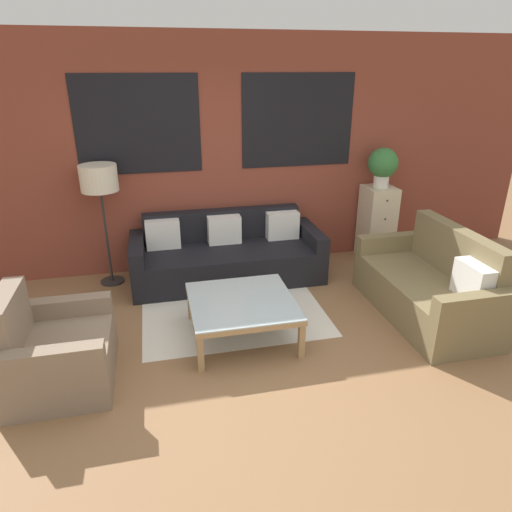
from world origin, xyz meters
TOP-DOWN VIEW (x-y plane):
  - ground_plane at (0.00, 0.00)m, footprint 16.00×16.00m
  - wall_back_brick at (0.00, 2.44)m, footprint 8.40×0.09m
  - rug at (-0.13, 1.20)m, footprint 1.89×1.66m
  - couch_dark at (-0.04, 1.95)m, footprint 2.26×0.88m
  - settee_vintage at (1.84, 0.58)m, footprint 0.80×1.67m
  - armchair_corner at (-1.73, 0.27)m, footprint 0.80×0.93m
  - coffee_table at (-0.13, 0.60)m, footprint 0.97×0.97m
  - floor_lamp at (-1.42, 2.13)m, footprint 0.41×0.41m
  - drawer_cabinet at (2.02, 2.15)m, footprint 0.38×0.43m
  - potted_plant at (2.02, 2.15)m, footprint 0.38×0.38m

SIDE VIEW (x-z plane):
  - ground_plane at x=0.00m, z-range 0.00..0.00m
  - rug at x=-0.13m, z-range 0.00..0.00m
  - armchair_corner at x=-1.73m, z-range -0.14..0.70m
  - couch_dark at x=-0.04m, z-range -0.11..0.67m
  - settee_vintage at x=1.84m, z-range -0.15..0.77m
  - coffee_table at x=-0.13m, z-range 0.14..0.54m
  - drawer_cabinet at x=2.02m, z-range 0.00..0.97m
  - floor_lamp at x=-1.42m, z-range 0.51..1.94m
  - potted_plant at x=2.02m, z-range 1.01..1.52m
  - wall_back_brick at x=0.00m, z-range 0.01..2.81m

